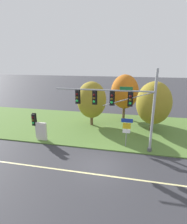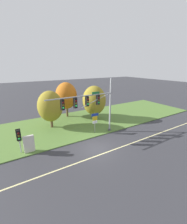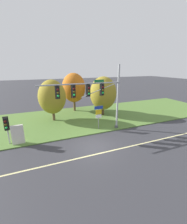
{
  "view_description": "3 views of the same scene",
  "coord_description": "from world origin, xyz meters",
  "px_view_note": "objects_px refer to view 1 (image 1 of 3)",
  "views": [
    {
      "loc": [
        2.09,
        -12.04,
        8.1
      ],
      "look_at": [
        -1.18,
        3.28,
        3.44
      ],
      "focal_mm": 28.0,
      "sensor_mm": 36.0,
      "label": 1
    },
    {
      "loc": [
        -8.24,
        -12.6,
        9.14
      ],
      "look_at": [
        1.59,
        3.36,
        3.22
      ],
      "focal_mm": 24.0,
      "sensor_mm": 36.0,
      "label": 2
    },
    {
      "loc": [
        -4.84,
        -11.57,
        7.32
      ],
      "look_at": [
        1.21,
        3.33,
        2.35
      ],
      "focal_mm": 24.0,
      "sensor_mm": 36.0,
      "label": 3
    }
  ],
  "objects_px": {
    "route_sign_post": "(127,128)",
    "tree_left_of_mast": "(125,92)",
    "pedestrian_signal_near_kerb": "(34,121)",
    "tree_behind_signpost": "(154,103)",
    "info_kiosk": "(42,131)",
    "tree_nearest_road": "(92,100)",
    "traffic_signal_mast": "(119,103)"
  },
  "relations": [
    {
      "from": "pedestrian_signal_near_kerb",
      "to": "tree_behind_signpost",
      "type": "relative_size",
      "value": 0.48
    },
    {
      "from": "traffic_signal_mast",
      "to": "pedestrian_signal_near_kerb",
      "type": "bearing_deg",
      "value": 178.22
    },
    {
      "from": "tree_nearest_road",
      "to": "pedestrian_signal_near_kerb",
      "type": "bearing_deg",
      "value": -132.8
    },
    {
      "from": "tree_left_of_mast",
      "to": "pedestrian_signal_near_kerb",
      "type": "bearing_deg",
      "value": -135.18
    },
    {
      "from": "tree_nearest_road",
      "to": "tree_behind_signpost",
      "type": "relative_size",
      "value": 0.96
    },
    {
      "from": "pedestrian_signal_near_kerb",
      "to": "tree_left_of_mast",
      "type": "distance_m",
      "value": 12.55
    },
    {
      "from": "pedestrian_signal_near_kerb",
      "to": "tree_nearest_road",
      "type": "relative_size",
      "value": 0.5
    },
    {
      "from": "route_sign_post",
      "to": "info_kiosk",
      "type": "distance_m",
      "value": 8.65
    },
    {
      "from": "traffic_signal_mast",
      "to": "tree_nearest_road",
      "type": "relative_size",
      "value": 1.61
    },
    {
      "from": "route_sign_post",
      "to": "tree_left_of_mast",
      "type": "height_order",
      "value": "tree_left_of_mast"
    },
    {
      "from": "pedestrian_signal_near_kerb",
      "to": "tree_behind_signpost",
      "type": "bearing_deg",
      "value": 21.98
    },
    {
      "from": "tree_nearest_road",
      "to": "tree_behind_signpost",
      "type": "bearing_deg",
      "value": -2.82
    },
    {
      "from": "traffic_signal_mast",
      "to": "info_kiosk",
      "type": "relative_size",
      "value": 4.71
    },
    {
      "from": "traffic_signal_mast",
      "to": "pedestrian_signal_near_kerb",
      "type": "height_order",
      "value": "traffic_signal_mast"
    },
    {
      "from": "pedestrian_signal_near_kerb",
      "to": "tree_left_of_mast",
      "type": "height_order",
      "value": "tree_left_of_mast"
    },
    {
      "from": "pedestrian_signal_near_kerb",
      "to": "tree_behind_signpost",
      "type": "height_order",
      "value": "tree_behind_signpost"
    },
    {
      "from": "tree_left_of_mast",
      "to": "tree_behind_signpost",
      "type": "height_order",
      "value": "tree_left_of_mast"
    },
    {
      "from": "traffic_signal_mast",
      "to": "info_kiosk",
      "type": "xyz_separation_m",
      "value": [
        -7.81,
        0.1,
        -3.45
      ]
    },
    {
      "from": "tree_behind_signpost",
      "to": "traffic_signal_mast",
      "type": "bearing_deg",
      "value": -124.63
    },
    {
      "from": "pedestrian_signal_near_kerb",
      "to": "info_kiosk",
      "type": "relative_size",
      "value": 1.46
    },
    {
      "from": "tree_nearest_road",
      "to": "tree_left_of_mast",
      "type": "height_order",
      "value": "tree_left_of_mast"
    },
    {
      "from": "pedestrian_signal_near_kerb",
      "to": "info_kiosk",
      "type": "xyz_separation_m",
      "value": [
        0.83,
        -0.17,
        -1.03
      ]
    },
    {
      "from": "tree_nearest_road",
      "to": "tree_behind_signpost",
      "type": "xyz_separation_m",
      "value": [
        7.33,
        -0.36,
        0.05
      ]
    },
    {
      "from": "route_sign_post",
      "to": "info_kiosk",
      "type": "relative_size",
      "value": 1.51
    },
    {
      "from": "pedestrian_signal_near_kerb",
      "to": "tree_left_of_mast",
      "type": "relative_size",
      "value": 0.45
    },
    {
      "from": "tree_left_of_mast",
      "to": "tree_behind_signpost",
      "type": "relative_size",
      "value": 1.07
    },
    {
      "from": "pedestrian_signal_near_kerb",
      "to": "info_kiosk",
      "type": "bearing_deg",
      "value": -11.32
    },
    {
      "from": "tree_left_of_mast",
      "to": "tree_nearest_road",
      "type": "bearing_deg",
      "value": -138.5
    },
    {
      "from": "tree_left_of_mast",
      "to": "info_kiosk",
      "type": "height_order",
      "value": "tree_left_of_mast"
    },
    {
      "from": "route_sign_post",
      "to": "tree_nearest_road",
      "type": "relative_size",
      "value": 0.52
    },
    {
      "from": "tree_nearest_road",
      "to": "traffic_signal_mast",
      "type": "bearing_deg",
      "value": -56.19
    },
    {
      "from": "tree_behind_signpost",
      "to": "pedestrian_signal_near_kerb",
      "type": "bearing_deg",
      "value": -158.02
    }
  ]
}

